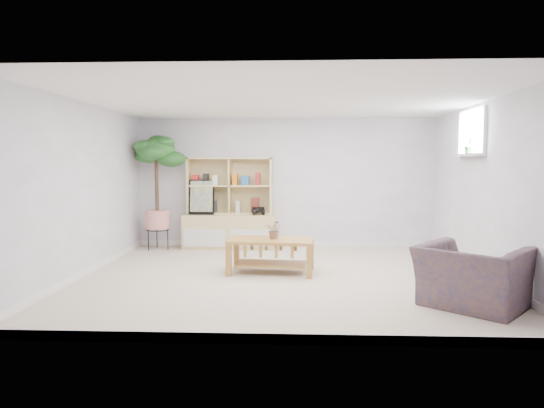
{
  "coord_description": "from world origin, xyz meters",
  "views": [
    {
      "loc": [
        0.15,
        -6.55,
        1.56
      ],
      "look_at": [
        -0.15,
        0.35,
        0.98
      ],
      "focal_mm": 32.0,
      "sensor_mm": 36.0,
      "label": 1
    }
  ],
  "objects_px": {
    "storage_unit": "(229,203)",
    "armchair": "(472,273)",
    "coffee_table": "(271,256)",
    "floor_tree": "(157,192)"
  },
  "relations": [
    {
      "from": "storage_unit",
      "to": "armchair",
      "type": "xyz_separation_m",
      "value": [
        3.1,
        -3.56,
        -0.45
      ]
    },
    {
      "from": "storage_unit",
      "to": "coffee_table",
      "type": "distance_m",
      "value": 2.24
    },
    {
      "from": "storage_unit",
      "to": "coffee_table",
      "type": "relative_size",
      "value": 1.4
    },
    {
      "from": "coffee_table",
      "to": "storage_unit",
      "type": "bearing_deg",
      "value": 118.01
    },
    {
      "from": "floor_tree",
      "to": "armchair",
      "type": "distance_m",
      "value": 5.57
    },
    {
      "from": "storage_unit",
      "to": "armchair",
      "type": "height_order",
      "value": "storage_unit"
    },
    {
      "from": "storage_unit",
      "to": "floor_tree",
      "type": "relative_size",
      "value": 0.8
    },
    {
      "from": "storage_unit",
      "to": "armchair",
      "type": "distance_m",
      "value": 4.75
    },
    {
      "from": "floor_tree",
      "to": "storage_unit",
      "type": "bearing_deg",
      "value": 8.42
    },
    {
      "from": "storage_unit",
      "to": "coffee_table",
      "type": "bearing_deg",
      "value": -66.55
    }
  ]
}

